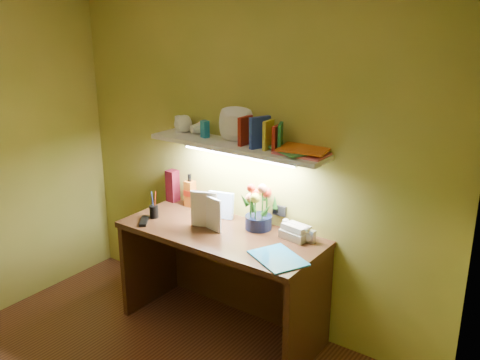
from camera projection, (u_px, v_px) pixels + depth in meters
name	position (u px, v px, depth m)	size (l,w,h in m)	color
desk	(221.00, 281.00, 3.68)	(1.40, 0.60, 0.75)	#381C0F
flower_bouquet	(259.00, 206.00, 3.56)	(0.20, 0.20, 0.32)	#0C1435
telephone	(296.00, 230.00, 3.45)	(0.18, 0.14, 0.11)	silver
desk_clock	(309.00, 236.00, 3.40)	(0.08, 0.04, 0.08)	#B4B4B9
whisky_bottle	(190.00, 190.00, 3.97)	(0.07, 0.07, 0.25)	#BE5D17
whisky_box	(173.00, 186.00, 4.08)	(0.08, 0.08, 0.25)	#530E1A
pen_cup	(154.00, 208.00, 3.77)	(0.06, 0.06, 0.15)	black
art_card	(221.00, 205.00, 3.77)	(0.19, 0.04, 0.19)	white
tv_remote	(144.00, 221.00, 3.71)	(0.05, 0.17, 0.02)	black
blue_folder	(278.00, 258.00, 3.18)	(0.33, 0.24, 0.01)	#1E84C2
desk_book_a	(191.00, 208.00, 3.62)	(0.19, 0.02, 0.25)	white
desk_book_b	(205.00, 210.00, 3.61)	(0.17, 0.02, 0.23)	white
wall_shelf	(239.00, 141.00, 3.51)	(1.31, 0.34, 0.23)	white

